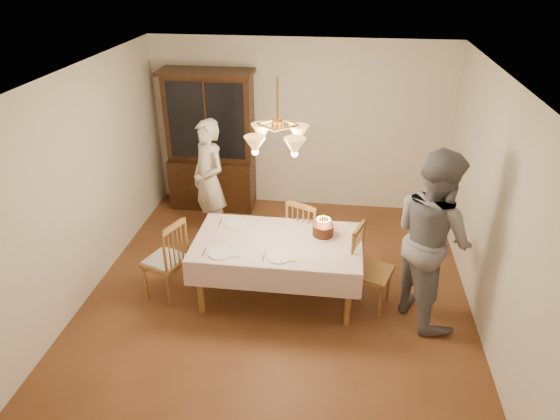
# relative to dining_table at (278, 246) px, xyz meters

# --- Properties ---
(ground) EXTENTS (5.00, 5.00, 0.00)m
(ground) POSITION_rel_dining_table_xyz_m (0.00, 0.00, -0.68)
(ground) COLOR #5B311A
(ground) RESTS_ON ground
(room_shell) EXTENTS (5.00, 5.00, 5.00)m
(room_shell) POSITION_rel_dining_table_xyz_m (0.00, 0.00, 0.90)
(room_shell) COLOR white
(room_shell) RESTS_ON ground
(dining_table) EXTENTS (1.90, 1.10, 0.76)m
(dining_table) POSITION_rel_dining_table_xyz_m (0.00, 0.00, 0.00)
(dining_table) COLOR brown
(dining_table) RESTS_ON ground
(china_hutch) EXTENTS (1.38, 0.54, 2.16)m
(china_hutch) POSITION_rel_dining_table_xyz_m (-1.34, 2.25, 0.36)
(china_hutch) COLOR black
(china_hutch) RESTS_ON ground
(chair_far_side) EXTENTS (0.57, 0.56, 1.00)m
(chair_far_side) POSITION_rel_dining_table_xyz_m (0.28, 0.65, -0.24)
(chair_far_side) COLOR brown
(chair_far_side) RESTS_ON ground
(chair_left_end) EXTENTS (0.55, 0.56, 1.00)m
(chair_left_end) POSITION_rel_dining_table_xyz_m (-1.31, -0.13, -0.23)
(chair_left_end) COLOR brown
(chair_left_end) RESTS_ON ground
(chair_right_end) EXTENTS (0.54, 0.55, 1.00)m
(chair_right_end) POSITION_rel_dining_table_xyz_m (1.07, -0.04, -0.24)
(chair_right_end) COLOR brown
(chair_right_end) RESTS_ON ground
(elderly_woman) EXTENTS (0.74, 0.74, 1.73)m
(elderly_woman) POSITION_rel_dining_table_xyz_m (-1.12, 1.28, 0.18)
(elderly_woman) COLOR white
(elderly_woman) RESTS_ON ground
(adult_in_grey) EXTENTS (1.10, 1.20, 1.98)m
(adult_in_grey) POSITION_rel_dining_table_xyz_m (1.67, -0.10, 0.31)
(adult_in_grey) COLOR slate
(adult_in_grey) RESTS_ON ground
(birthday_cake) EXTENTS (0.30, 0.30, 0.23)m
(birthday_cake) POSITION_rel_dining_table_xyz_m (0.50, 0.17, 0.15)
(birthday_cake) COLOR white
(birthday_cake) RESTS_ON dining_table
(place_setting_near_left) EXTENTS (0.42, 0.27, 0.02)m
(place_setting_near_left) POSITION_rel_dining_table_xyz_m (-0.57, -0.35, 0.08)
(place_setting_near_left) COLOR white
(place_setting_near_left) RESTS_ON dining_table
(place_setting_near_right) EXTENTS (0.39, 0.25, 0.02)m
(place_setting_near_right) POSITION_rel_dining_table_xyz_m (0.07, -0.35, 0.08)
(place_setting_near_right) COLOR white
(place_setting_near_right) RESTS_ON dining_table
(place_setting_far_left) EXTENTS (0.41, 0.27, 0.02)m
(place_setting_far_left) POSITION_rel_dining_table_xyz_m (-0.56, 0.33, 0.08)
(place_setting_far_left) COLOR white
(place_setting_far_left) RESTS_ON dining_table
(chandelier) EXTENTS (0.62, 0.62, 0.73)m
(chandelier) POSITION_rel_dining_table_xyz_m (-0.00, -0.00, 1.29)
(chandelier) COLOR #BF8C3F
(chandelier) RESTS_ON ground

